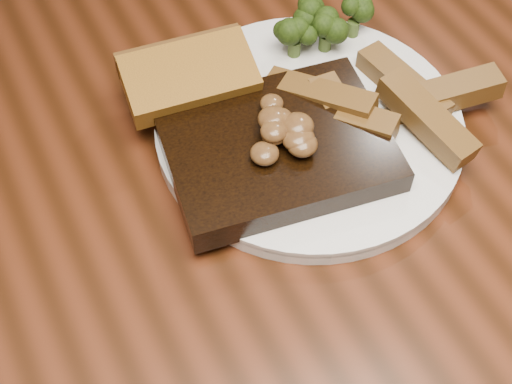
% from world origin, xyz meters
% --- Properties ---
extents(dining_table, '(1.60, 0.90, 0.75)m').
position_xyz_m(dining_table, '(0.00, 0.00, 0.66)').
color(dining_table, '#441D0D').
rests_on(dining_table, ground).
extents(chair_far, '(0.43, 0.43, 0.88)m').
position_xyz_m(chair_far, '(0.18, 0.55, 0.48)').
color(chair_far, black).
rests_on(chair_far, ground).
extents(plate, '(0.28, 0.28, 0.01)m').
position_xyz_m(plate, '(0.08, 0.04, 0.76)').
color(plate, white).
rests_on(plate, dining_table).
extents(steak, '(0.20, 0.16, 0.03)m').
position_xyz_m(steak, '(0.03, 0.02, 0.78)').
color(steak, black).
rests_on(steak, plate).
extents(steak_bone, '(0.14, 0.04, 0.02)m').
position_xyz_m(steak_bone, '(0.03, -0.04, 0.77)').
color(steak_bone, beige).
rests_on(steak_bone, plate).
extents(mushroom_pile, '(0.07, 0.07, 0.03)m').
position_xyz_m(mushroom_pile, '(0.04, 0.03, 0.80)').
color(mushroom_pile, brown).
rests_on(mushroom_pile, steak).
extents(garlic_bread, '(0.12, 0.07, 0.02)m').
position_xyz_m(garlic_bread, '(-0.00, 0.11, 0.77)').
color(garlic_bread, '#98631B').
rests_on(garlic_bread, plate).
extents(potato_wedges, '(0.12, 0.12, 0.02)m').
position_xyz_m(potato_wedges, '(0.14, 0.04, 0.77)').
color(potato_wedges, brown).
rests_on(potato_wedges, plate).
extents(broccoli_cluster, '(0.07, 0.07, 0.04)m').
position_xyz_m(broccoli_cluster, '(0.13, 0.12, 0.78)').
color(broccoli_cluster, '#273E0E').
rests_on(broccoli_cluster, plate).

